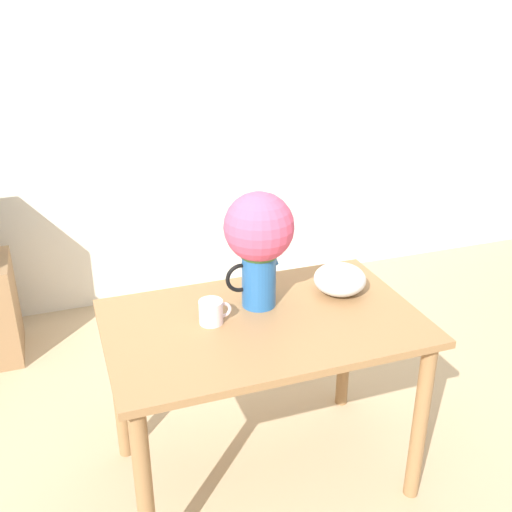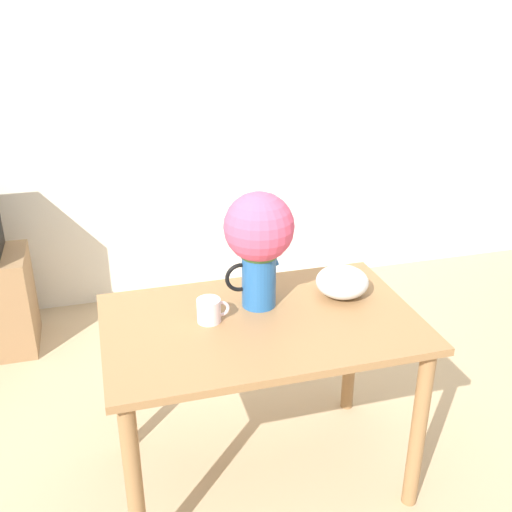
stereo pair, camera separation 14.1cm
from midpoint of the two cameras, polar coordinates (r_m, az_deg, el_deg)
name	(u,v)px [view 2 (the right image)]	position (r m, az deg, el deg)	size (l,w,h in m)	color
ground_plane	(259,501)	(2.64, 1.91, -22.31)	(12.00, 12.00, 0.00)	tan
wall_back	(171,99)	(3.76, -6.98, 14.65)	(8.00, 0.05, 2.60)	silver
table	(261,347)	(2.35, 2.23, -8.66)	(1.20, 0.75, 0.76)	olive
flower_vase	(259,237)	(2.26, 2.06, 1.76)	(0.27, 0.27, 0.47)	#235B9E
coffee_mug	(210,310)	(2.26, -2.65, -5.22)	(0.13, 0.09, 0.09)	silver
white_bowl	(342,282)	(2.47, 9.84, -2.46)	(0.21, 0.21, 0.12)	silver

